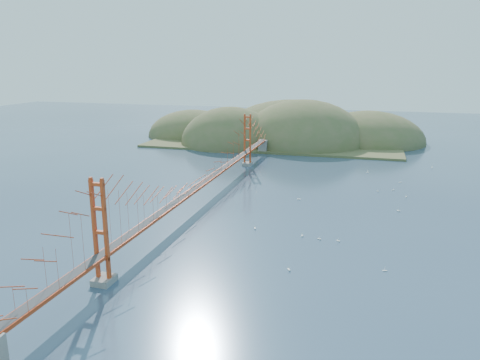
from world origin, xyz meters
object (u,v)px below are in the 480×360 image
(sailboat_0, at_px, (255,228))
(sailboat_1, at_px, (398,210))
(bridge, at_px, (201,162))
(sailboat_2, at_px, (319,238))

(sailboat_0, xyz_separation_m, sailboat_1, (19.99, 13.86, 0.00))
(sailboat_0, bearing_deg, bridge, 140.34)
(sailboat_0, bearing_deg, sailboat_1, 34.73)
(bridge, relative_size, sailboat_2, 151.38)
(bridge, bearing_deg, sailboat_1, 7.73)
(sailboat_2, bearing_deg, sailboat_1, 55.21)
(bridge, distance_m, sailboat_1, 32.56)
(sailboat_0, relative_size, sailboat_1, 0.97)
(sailboat_0, height_order, sailboat_1, sailboat_1)
(bridge, xyz_separation_m, sailboat_2, (20.81, -11.16, -6.87))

